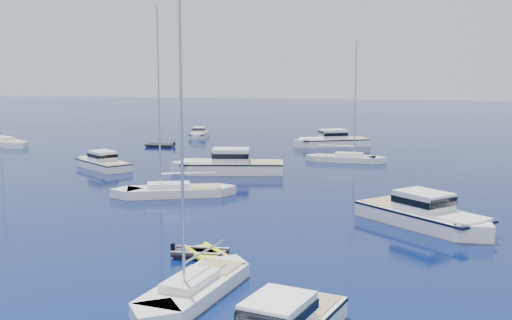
{
  "coord_description": "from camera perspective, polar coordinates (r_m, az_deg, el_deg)",
  "views": [
    {
      "loc": [
        7.01,
        -32.42,
        10.67
      ],
      "look_at": [
        -6.38,
        25.12,
        2.2
      ],
      "focal_mm": 44.21,
      "sensor_mm": 36.0,
      "label": 1
    }
  ],
  "objects": [
    {
      "name": "sailboat_centre",
      "position": [
        74.7,
        8.09,
        -0.14
      ],
      "size": [
        10.04,
        3.01,
        14.61
      ],
      "primitive_type": null,
      "rotation": [
        0.0,
        0.0,
        4.67
      ],
      "color": "silver",
      "rests_on": "ground"
    },
    {
      "name": "motor_cruiser_distant",
      "position": [
        89.38,
        6.81,
        1.24
      ],
      "size": [
        11.92,
        8.27,
        3.03
      ],
      "primitive_type": null,
      "rotation": [
        0.0,
        0.0,
        2.03
      ],
      "color": "white",
      "rests_on": "ground"
    },
    {
      "name": "motor_cruiser_far_l",
      "position": [
        70.85,
        -13.77,
        -0.74
      ],
      "size": [
        9.33,
        8.08,
        2.5
      ],
      "primitive_type": null,
      "rotation": [
        0.0,
        0.0,
        0.92
      ],
      "color": "silver",
      "rests_on": "ground"
    },
    {
      "name": "tender_grey_far",
      "position": [
        89.08,
        -8.66,
        1.19
      ],
      "size": [
        4.18,
        2.36,
        0.95
      ],
      "primitive_type": null,
      "rotation": [
        0.0,
        0.0,
        1.61
      ],
      "color": "black",
      "rests_on": "ground"
    },
    {
      "name": "motor_cruiser_centre",
      "position": [
        65.78,
        -2.5,
        -1.18
      ],
      "size": [
        13.08,
        6.38,
        3.3
      ],
      "primitive_type": null,
      "rotation": [
        0.0,
        0.0,
        1.78
      ],
      "color": "silver",
      "rests_on": "ground"
    },
    {
      "name": "sailboat_mid_l",
      "position": [
        54.37,
        -7.42,
        -3.23
      ],
      "size": [
        11.46,
        6.9,
        16.44
      ],
      "primitive_type": null,
      "rotation": [
        0.0,
        0.0,
        1.96
      ],
      "color": "silver",
      "rests_on": "ground"
    },
    {
      "name": "motor_cruiser_horizon",
      "position": [
        101.23,
        -5.18,
        2.07
      ],
      "size": [
        3.66,
        8.2,
        2.08
      ],
      "primitive_type": null,
      "rotation": [
        0.0,
        0.0,
        3.3
      ],
      "color": "silver",
      "rests_on": "ground"
    },
    {
      "name": "tender_yellow",
      "position": [
        36.45,
        -4.44,
        -8.89
      ],
      "size": [
        3.93,
        4.09,
        0.95
      ],
      "primitive_type": null,
      "rotation": [
        0.0,
        0.0,
        0.72
      ],
      "color": "yellow",
      "rests_on": "ground"
    },
    {
      "name": "motor_cruiser_right",
      "position": [
        45.15,
        15.06,
        -5.8
      ],
      "size": [
        10.83,
        10.49,
        3.03
      ],
      "primitive_type": null,
      "rotation": [
        0.0,
        0.0,
        3.96
      ],
      "color": "silver",
      "rests_on": "ground"
    },
    {
      "name": "tender_grey_near",
      "position": [
        36.78,
        -5.04,
        -8.74
      ],
      "size": [
        3.4,
        2.05,
        0.95
      ],
      "primitive_type": null,
      "rotation": [
        0.0,
        0.0,
        4.78
      ],
      "color": "black",
      "rests_on": "ground"
    },
    {
      "name": "sailboat_fore",
      "position": [
        30.89,
        -5.57,
        -12.08
      ],
      "size": [
        4.26,
        10.48,
        14.98
      ],
      "primitive_type": null,
      "rotation": [
        0.0,
        0.0,
        2.98
      ],
      "color": "silver",
      "rests_on": "ground"
    },
    {
      "name": "ground",
      "position": [
        34.84,
        0.87,
        -9.67
      ],
      "size": [
        400.0,
        400.0,
        0.0
      ],
      "primitive_type": "plane",
      "color": "navy",
      "rests_on": "ground"
    },
    {
      "name": "sailboat_far_l",
      "position": [
        96.85,
        -21.81,
        1.25
      ],
      "size": [
        11.81,
        8.75,
        17.5
      ],
      "primitive_type": null,
      "rotation": [
        0.0,
        0.0,
        1.03
      ],
      "color": "white",
      "rests_on": "ground"
    }
  ]
}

